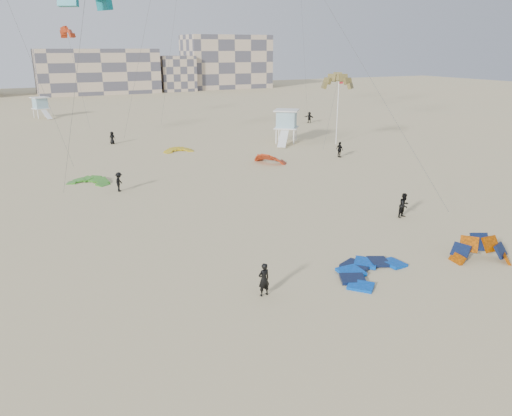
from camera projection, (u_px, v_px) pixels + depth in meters
name	position (u px, v px, depth m)	size (l,w,h in m)	color
ground	(322.00, 297.00, 25.83)	(320.00, 320.00, 0.00)	tan
kite_ground_blue	(370.00, 273.00, 28.61)	(4.56, 4.76, 0.53)	blue
kite_ground_orange	(480.00, 261.00, 30.30)	(3.58, 2.56, 2.49)	#DF5800
kite_ground_green	(90.00, 183.00, 47.63)	(3.78, 3.97, 0.75)	green
kite_ground_red_far	(270.00, 163.00, 55.91)	(3.63, 3.37, 1.81)	#B73B18
kite_ground_yellow	(179.00, 151.00, 62.03)	(3.37, 3.51, 0.69)	gold
kitesurfer_main	(264.00, 280.00, 25.78)	(0.66, 0.43, 1.82)	black
kitesurfer_b	(404.00, 205.00, 37.75)	(0.92, 0.72, 1.90)	black
kitesurfer_c	(119.00, 182.00, 44.61)	(1.13, 0.65, 1.75)	black
kitesurfer_d	(340.00, 150.00, 58.45)	(1.08, 0.45, 1.84)	black
kitesurfer_e	(112.00, 138.00, 66.60)	(0.82, 0.53, 1.67)	black
kitesurfer_f	(309.00, 117.00, 85.23)	(1.73, 0.55, 1.86)	black
kite_fly_olive	(337.00, 83.00, 58.92)	(5.48, 5.00, 8.78)	olive
kite_fly_red	(67.00, 33.00, 74.85)	(4.11, 9.81, 14.65)	#B73B18
lifeguard_tower_near	(286.00, 126.00, 67.33)	(4.37, 6.63, 4.41)	white
lifeguard_tower_far	(41.00, 108.00, 91.12)	(3.33, 5.49, 3.73)	white
flagpole	(338.00, 110.00, 65.39)	(0.70, 0.11, 8.62)	white
condo_mid	(97.00, 71.00, 139.37)	(32.00, 16.00, 12.00)	#C0A98D
condo_east	(226.00, 62.00, 157.14)	(26.00, 14.00, 16.00)	#C0A98D
condo_fill_right	(175.00, 73.00, 147.13)	(10.00, 10.00, 10.00)	#C0A98D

